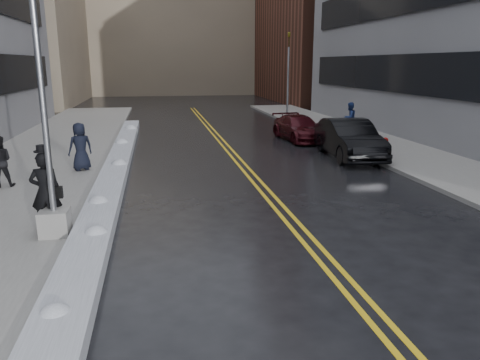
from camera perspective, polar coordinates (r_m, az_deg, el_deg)
name	(u,v)px	position (r m, az deg, el deg)	size (l,w,h in m)	color
ground	(206,265)	(9.79, -4.14, -10.34)	(160.00, 160.00, 0.00)	black
sidewalk_west	(31,168)	(19.88, -24.13, 1.32)	(5.50, 50.00, 0.15)	gray
sidewalk_east	(405,155)	(22.15, 19.48, 2.93)	(4.00, 50.00, 0.15)	gray
lane_line_left	(236,162)	(19.57, -0.45, 2.15)	(0.12, 50.00, 0.01)	gold
lane_line_right	(243,162)	(19.62, 0.41, 2.19)	(0.12, 50.00, 0.01)	gold
snow_ridge	(114,174)	(17.38, -15.09, 0.70)	(0.90, 30.00, 0.34)	silver
building_west_far	(3,12)	(55.08, -26.92, 17.77)	(14.00, 22.00, 18.00)	gray
building_far	(172,11)	(69.28, -8.25, 19.67)	(36.00, 16.00, 22.00)	gray
lamppost	(46,133)	(11.24, -22.59, 5.29)	(0.65, 0.65, 7.62)	gray
fire_hydrant	(385,145)	(21.59, 17.26, 4.12)	(0.26, 0.26, 0.73)	maroon
traffic_signal	(288,72)	(34.19, 5.89, 12.91)	(0.16, 0.20, 6.00)	gray
pedestrian_fedora	(46,192)	(11.85, -22.61, -1.37)	(0.70, 0.46, 1.91)	black
pedestrian_c	(80,147)	(18.34, -18.89, 3.88)	(0.87, 0.56, 1.78)	black
pedestrian_east	(350,118)	(27.60, 13.22, 7.40)	(0.84, 0.66, 1.74)	navy
car_black	(349,139)	(20.92, 13.15, 4.89)	(1.78, 5.10, 1.68)	black
car_maroon	(299,128)	(25.47, 7.22, 6.31)	(1.84, 4.54, 1.32)	#36080E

